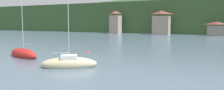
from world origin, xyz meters
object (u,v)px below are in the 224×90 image
shore_building_west (115,22)px  sailboat_mid_0 (69,64)px  sailboat_mid_3 (24,54)px  shore_building_westcentral (161,23)px  shore_building_central (217,29)px  mooring_buoy_mid (88,53)px

shore_building_west → sailboat_mid_0: bearing=-68.7°
sailboat_mid_3 → shore_building_west: bearing=-58.2°
shore_building_westcentral → shore_building_central: (21.10, -0.72, -2.24)m
shore_building_central → sailboat_mid_3: 73.48m
sailboat_mid_0 → sailboat_mid_3: size_ratio=0.77×
sailboat_mid_0 → mooring_buoy_mid: 12.72m
shore_building_westcentral → sailboat_mid_3: (-3.56, -69.91, -4.41)m
shore_building_west → shore_building_westcentral: bearing=0.3°
shore_building_west → mooring_buoy_mid: (23.64, -61.46, -5.02)m
mooring_buoy_mid → shore_building_westcentral: bearing=92.4°
shore_building_westcentral → sailboat_mid_3: bearing=-92.9°
sailboat_mid_0 → shore_building_central: bearing=46.3°
shore_building_westcentral → shore_building_central: size_ratio=1.45×
shore_building_westcentral → sailboat_mid_3: 70.14m
shore_building_westcentral → sailboat_mid_0: 73.81m
shore_building_central → mooring_buoy_mid: size_ratio=13.04×
shore_building_westcentral → sailboat_mid_3: size_ratio=0.90×
shore_building_west → shore_building_westcentral: size_ratio=1.04×
sailboat_mid_0 → sailboat_mid_3: (-10.93, 3.40, -0.02)m
shore_building_westcentral → shore_building_central: bearing=-2.0°
shore_building_west → sailboat_mid_0: 78.68m
sailboat_mid_0 → mooring_buoy_mid: (-4.83, 11.75, -0.43)m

